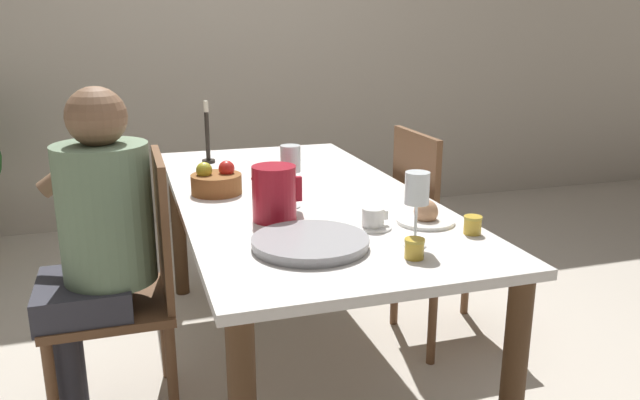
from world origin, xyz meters
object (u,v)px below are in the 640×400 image
(jam_jar_red, at_px, (414,247))
(teacup_near_person, at_px, (373,220))
(chair_opposite, at_px, (438,235))
(wine_glass_juice, at_px, (417,192))
(wine_glass_water, at_px, (290,161))
(candlestick_tall, at_px, (208,140))
(serving_tray, at_px, (310,242))
(red_pitcher, at_px, (274,193))
(jam_jar_amber, at_px, (473,224))
(bread_plate, at_px, (426,216))
(person_seated, at_px, (97,234))
(chair_person_side, at_px, (131,284))
(fruit_bowl, at_px, (216,182))

(jam_jar_red, bearing_deg, teacup_near_person, 91.62)
(chair_opposite, distance_m, wine_glass_juice, 0.93)
(wine_glass_water, xyz_separation_m, candlestick_tall, (-0.18, 0.82, -0.06))
(wine_glass_juice, relative_size, serving_tray, 0.65)
(teacup_near_person, bearing_deg, wine_glass_water, 121.52)
(red_pitcher, distance_m, jam_jar_amber, 0.63)
(wine_glass_water, relative_size, bread_plate, 1.17)
(wine_glass_juice, height_order, teacup_near_person, wine_glass_juice)
(red_pitcher, bearing_deg, serving_tray, -82.73)
(wine_glass_juice, bearing_deg, person_seated, 149.41)
(red_pitcher, bearing_deg, chair_opposite, 23.16)
(red_pitcher, distance_m, wine_glass_juice, 0.49)
(red_pitcher, bearing_deg, bread_plate, -21.03)
(chair_opposite, distance_m, jam_jar_red, 0.98)
(chair_person_side, xyz_separation_m, wine_glass_water, (0.56, -0.06, 0.41))
(bread_plate, bearing_deg, chair_person_side, 158.44)
(fruit_bowl, bearing_deg, wine_glass_water, -49.85)
(teacup_near_person, relative_size, jam_jar_red, 2.15)
(chair_person_side, xyz_separation_m, fruit_bowl, (0.34, 0.20, 0.29))
(chair_person_side, bearing_deg, red_pitcher, -112.07)
(serving_tray, height_order, fruit_bowl, fruit_bowl)
(chair_opposite, relative_size, wine_glass_water, 4.25)
(chair_opposite, xyz_separation_m, jam_jar_amber, (-0.24, -0.65, 0.28))
(chair_opposite, xyz_separation_m, person_seated, (-1.35, -0.18, 0.20))
(chair_person_side, relative_size, fruit_bowl, 4.89)
(teacup_near_person, height_order, serving_tray, teacup_near_person)
(bread_plate, distance_m, fruit_bowl, 0.82)
(bread_plate, bearing_deg, person_seated, 161.69)
(wine_glass_water, bearing_deg, bread_plate, -39.63)
(bread_plate, xyz_separation_m, jam_jar_amber, (0.09, -0.14, 0.01))
(candlestick_tall, bearing_deg, teacup_near_person, -72.08)
(jam_jar_amber, bearing_deg, chair_person_side, 153.37)
(bread_plate, relative_size, fruit_bowl, 0.99)
(wine_glass_water, bearing_deg, teacup_near_person, -58.48)
(jam_jar_amber, bearing_deg, fruit_bowl, 133.62)
(serving_tray, relative_size, jam_jar_amber, 6.04)
(wine_glass_water, distance_m, fruit_bowl, 0.36)
(chair_opposite, xyz_separation_m, teacup_near_person, (-0.51, -0.51, 0.27))
(serving_tray, xyz_separation_m, candlestick_tall, (-0.12, 1.23, 0.09))
(bread_plate, bearing_deg, wine_glass_juice, -124.51)
(red_pitcher, relative_size, serving_tray, 0.54)
(chair_person_side, relative_size, jam_jar_amber, 16.57)
(chair_person_side, height_order, fruit_bowl, chair_person_side)
(red_pitcher, relative_size, fruit_bowl, 0.96)
(chair_person_side, xyz_separation_m, jam_jar_red, (0.75, -0.64, 0.28))
(red_pitcher, relative_size, candlestick_tall, 0.64)
(wine_glass_water, xyz_separation_m, jam_jar_red, (0.19, -0.58, -0.13))
(serving_tray, height_order, jam_jar_red, jam_jar_red)
(wine_glass_water, relative_size, jam_jar_amber, 3.90)
(wine_glass_water, xyz_separation_m, fruit_bowl, (-0.22, 0.26, -0.12))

